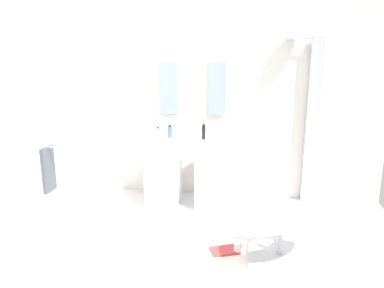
{
  "coord_description": "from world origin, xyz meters",
  "views": [
    {
      "loc": [
        0.72,
        -3.15,
        1.89
      ],
      "look_at": [
        0.15,
        0.55,
        0.95
      ],
      "focal_mm": 34.91,
      "sensor_mm": 36.0,
      "label": 1
    }
  ],
  "objects_px": {
    "magazine_red": "(225,250)",
    "soap_bottle_clear": "(158,133)",
    "towel_rack": "(46,171)",
    "soap_bottle_black": "(204,132)",
    "soap_bottle_blue": "(170,132)",
    "coffee_mug": "(238,247)",
    "pedestal_sink_left": "(163,167)",
    "shower_column": "(311,119)",
    "lounge_chair": "(281,225)",
    "pedestal_sink_right": "(213,169)"
  },
  "relations": [
    {
      "from": "magazine_red",
      "to": "soap_bottle_clear",
      "type": "height_order",
      "value": "soap_bottle_clear"
    },
    {
      "from": "towel_rack",
      "to": "soap_bottle_black",
      "type": "relative_size",
      "value": 5.08
    },
    {
      "from": "towel_rack",
      "to": "soap_bottle_blue",
      "type": "distance_m",
      "value": 1.44
    },
    {
      "from": "soap_bottle_black",
      "to": "coffee_mug",
      "type": "bearing_deg",
      "value": -64.62
    },
    {
      "from": "pedestal_sink_left",
      "to": "towel_rack",
      "type": "height_order",
      "value": "pedestal_sink_left"
    },
    {
      "from": "coffee_mug",
      "to": "soap_bottle_clear",
      "type": "distance_m",
      "value": 1.65
    },
    {
      "from": "soap_bottle_black",
      "to": "soap_bottle_clear",
      "type": "xyz_separation_m",
      "value": [
        -0.55,
        0.01,
        -0.03
      ]
    },
    {
      "from": "magazine_red",
      "to": "shower_column",
      "type": "bearing_deg",
      "value": 35.74
    },
    {
      "from": "shower_column",
      "to": "magazine_red",
      "type": "distance_m",
      "value": 2.01
    },
    {
      "from": "magazine_red",
      "to": "coffee_mug",
      "type": "height_order",
      "value": "coffee_mug"
    },
    {
      "from": "shower_column",
      "to": "lounge_chair",
      "type": "height_order",
      "value": "shower_column"
    },
    {
      "from": "magazine_red",
      "to": "soap_bottle_clear",
      "type": "xyz_separation_m",
      "value": [
        -0.89,
        0.98,
        0.92
      ]
    },
    {
      "from": "soap_bottle_clear",
      "to": "coffee_mug",
      "type": "bearing_deg",
      "value": -44.1
    },
    {
      "from": "lounge_chair",
      "to": "coffee_mug",
      "type": "xyz_separation_m",
      "value": [
        -0.38,
        0.04,
        -0.29
      ]
    },
    {
      "from": "pedestal_sink_left",
      "to": "soap_bottle_blue",
      "type": "bearing_deg",
      "value": -44.19
    },
    {
      "from": "pedestal_sink_left",
      "to": "soap_bottle_clear",
      "type": "height_order",
      "value": "soap_bottle_clear"
    },
    {
      "from": "pedestal_sink_right",
      "to": "shower_column",
      "type": "bearing_deg",
      "value": 16.34
    },
    {
      "from": "coffee_mug",
      "to": "soap_bottle_black",
      "type": "height_order",
      "value": "soap_bottle_black"
    },
    {
      "from": "coffee_mug",
      "to": "shower_column",
      "type": "bearing_deg",
      "value": 60.54
    },
    {
      "from": "pedestal_sink_right",
      "to": "soap_bottle_clear",
      "type": "relative_size",
      "value": 7.59
    },
    {
      "from": "soap_bottle_blue",
      "to": "soap_bottle_clear",
      "type": "height_order",
      "value": "soap_bottle_blue"
    },
    {
      "from": "soap_bottle_clear",
      "to": "soap_bottle_black",
      "type": "bearing_deg",
      "value": -1.33
    },
    {
      "from": "lounge_chair",
      "to": "coffee_mug",
      "type": "height_order",
      "value": "lounge_chair"
    },
    {
      "from": "shower_column",
      "to": "coffee_mug",
      "type": "bearing_deg",
      "value": -119.46
    },
    {
      "from": "shower_column",
      "to": "towel_rack",
      "type": "xyz_separation_m",
      "value": [
        -2.89,
        -1.14,
        -0.45
      ]
    },
    {
      "from": "shower_column",
      "to": "soap_bottle_clear",
      "type": "height_order",
      "value": "shower_column"
    },
    {
      "from": "magazine_red",
      "to": "coffee_mug",
      "type": "distance_m",
      "value": 0.13
    },
    {
      "from": "pedestal_sink_left",
      "to": "pedestal_sink_right",
      "type": "xyz_separation_m",
      "value": [
        0.62,
        0.0,
        0.0
      ]
    },
    {
      "from": "pedestal_sink_left",
      "to": "coffee_mug",
      "type": "bearing_deg",
      "value": -48.22
    },
    {
      "from": "lounge_chair",
      "to": "towel_rack",
      "type": "xyz_separation_m",
      "value": [
        -2.47,
        0.34,
        0.28
      ]
    },
    {
      "from": "soap_bottle_black",
      "to": "towel_rack",
      "type": "bearing_deg",
      "value": -157.7
    },
    {
      "from": "pedestal_sink_right",
      "to": "towel_rack",
      "type": "xyz_separation_m",
      "value": [
        -1.73,
        -0.8,
        0.15
      ]
    },
    {
      "from": "pedestal_sink_left",
      "to": "towel_rack",
      "type": "xyz_separation_m",
      "value": [
        -1.11,
        -0.8,
        0.15
      ]
    },
    {
      "from": "pedestal_sink_left",
      "to": "towel_rack",
      "type": "relative_size",
      "value": 1.04
    },
    {
      "from": "towel_rack",
      "to": "soap_bottle_clear",
      "type": "height_order",
      "value": "soap_bottle_clear"
    },
    {
      "from": "soap_bottle_black",
      "to": "soap_bottle_clear",
      "type": "distance_m",
      "value": 0.55
    },
    {
      "from": "towel_rack",
      "to": "coffee_mug",
      "type": "height_order",
      "value": "towel_rack"
    },
    {
      "from": "magazine_red",
      "to": "soap_bottle_blue",
      "type": "relative_size",
      "value": 1.77
    },
    {
      "from": "magazine_red",
      "to": "soap_bottle_clear",
      "type": "bearing_deg",
      "value": 110.93
    },
    {
      "from": "soap_bottle_clear",
      "to": "soap_bottle_blue",
      "type": "bearing_deg",
      "value": 2.59
    },
    {
      "from": "pedestal_sink_right",
      "to": "coffee_mug",
      "type": "xyz_separation_m",
      "value": [
        0.35,
        -1.09,
        -0.42
      ]
    },
    {
      "from": "pedestal_sink_right",
      "to": "lounge_chair",
      "type": "height_order",
      "value": "pedestal_sink_right"
    },
    {
      "from": "shower_column",
      "to": "pedestal_sink_right",
      "type": "bearing_deg",
      "value": -163.66
    },
    {
      "from": "lounge_chair",
      "to": "soap_bottle_black",
      "type": "height_order",
      "value": "soap_bottle_black"
    },
    {
      "from": "pedestal_sink_left",
      "to": "soap_bottle_blue",
      "type": "relative_size",
      "value": 6.36
    },
    {
      "from": "pedestal_sink_right",
      "to": "soap_bottle_blue",
      "type": "distance_m",
      "value": 0.7
    },
    {
      "from": "shower_column",
      "to": "coffee_mug",
      "type": "distance_m",
      "value": 1.93
    },
    {
      "from": "soap_bottle_blue",
      "to": "soap_bottle_clear",
      "type": "xyz_separation_m",
      "value": [
        -0.14,
        -0.01,
        -0.01
      ]
    },
    {
      "from": "shower_column",
      "to": "soap_bottle_blue",
      "type": "xyz_separation_m",
      "value": [
        -1.67,
        -0.45,
        -0.13
      ]
    },
    {
      "from": "pedestal_sink_right",
      "to": "towel_rack",
      "type": "distance_m",
      "value": 1.91
    }
  ]
}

